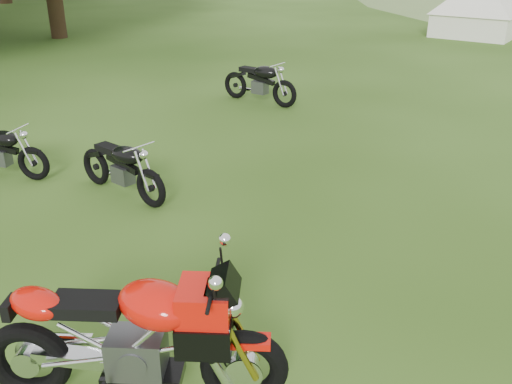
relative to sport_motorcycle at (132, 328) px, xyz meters
The scene contains 6 objects.
ground 1.80m from the sport_motorcycle, 80.38° to the left, with size 120.00×120.00×0.00m, color #23400D.
treeline 25.81m from the sport_motorcycle, 139.84° to the left, with size 28.00×32.00×14.00m, color black, non-canonical shape.
sport_motorcycle is the anchor object (origin of this frame).
vintage_moto_a 4.01m from the sport_motorcycle, 131.63° to the left, with size 1.70×0.39×0.90m, color black, non-canonical shape.
vintage_moto_d 8.86m from the sport_motorcycle, 111.50° to the left, with size 1.85×0.43×0.97m, color black, non-canonical shape.
tent_left 20.17m from the sport_motorcycle, 91.48° to the left, with size 2.69×2.69×2.33m, color white, non-canonical shape.
Camera 1 is at (2.18, -4.27, 3.36)m, focal length 40.00 mm.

